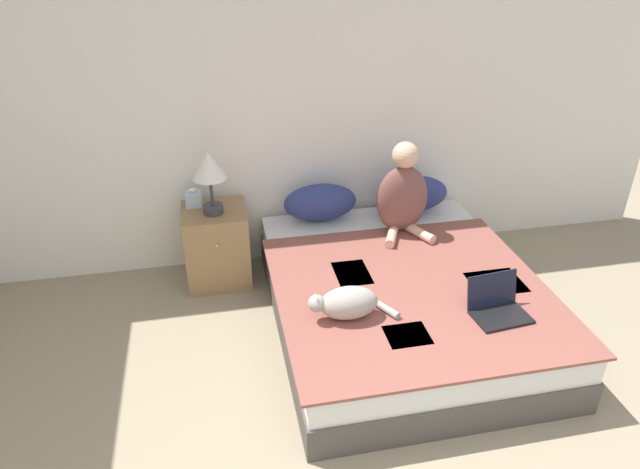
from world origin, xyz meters
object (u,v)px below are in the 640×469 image
(pillow_far, at_px, (413,194))
(pillow_near, at_px, (320,202))
(nightstand, at_px, (217,245))
(table_lamp, at_px, (209,170))
(laptop_open, at_px, (498,307))
(tissue_box, at_px, (193,198))
(cat_tabby, at_px, (347,303))
(person_sitting, at_px, (403,195))
(bed, at_px, (400,299))

(pillow_far, bearing_deg, pillow_near, 180.00)
(nightstand, relative_size, table_lamp, 1.27)
(pillow_near, height_order, laptop_open, pillow_near)
(table_lamp, bearing_deg, tissue_box, 130.59)
(cat_tabby, xyz_separation_m, laptop_open, (0.89, -0.15, -0.05))
(nightstand, relative_size, tissue_box, 4.32)
(pillow_near, relative_size, person_sitting, 0.82)
(pillow_far, distance_m, tissue_box, 1.73)
(person_sitting, bearing_deg, laptop_open, -78.31)
(person_sitting, distance_m, laptop_open, 1.18)
(person_sitting, xyz_separation_m, cat_tabby, (-0.66, -0.97, -0.19))
(bed, bearing_deg, nightstand, 145.55)
(nightstand, distance_m, tissue_box, 0.40)
(person_sitting, xyz_separation_m, nightstand, (-1.38, 0.25, -0.41))
(pillow_far, bearing_deg, cat_tabby, -123.99)
(pillow_far, bearing_deg, laptop_open, -88.74)
(pillow_near, xyz_separation_m, pillow_far, (0.76, 0.00, 0.00))
(pillow_near, bearing_deg, person_sitting, -28.66)
(pillow_far, xyz_separation_m, nightstand, (-1.59, -0.06, -0.26))
(person_sitting, relative_size, tissue_box, 5.02)
(table_lamp, bearing_deg, bed, -33.07)
(bed, distance_m, table_lamp, 1.62)
(nightstand, bearing_deg, pillow_far, 2.20)
(tissue_box, bearing_deg, pillow_far, -1.93)
(pillow_far, distance_m, table_lamp, 1.63)
(pillow_far, height_order, nightstand, pillow_far)
(pillow_far, bearing_deg, tissue_box, 178.07)
(cat_tabby, relative_size, nightstand, 0.90)
(nightstand, xyz_separation_m, table_lamp, (-0.00, -0.04, 0.64))
(laptop_open, bearing_deg, nightstand, 133.89)
(person_sitting, relative_size, laptop_open, 1.98)
(bed, distance_m, nightstand, 1.46)
(pillow_near, distance_m, cat_tabby, 1.28)
(table_lamp, relative_size, tissue_box, 3.40)
(cat_tabby, bearing_deg, nightstand, -58.78)
(bed, distance_m, pillow_far, 1.03)
(nightstand, distance_m, table_lamp, 0.64)
(pillow_far, height_order, cat_tabby, pillow_far)
(cat_tabby, bearing_deg, bed, -140.44)
(table_lamp, xyz_separation_m, tissue_box, (-0.14, 0.16, -0.28))
(cat_tabby, height_order, laptop_open, laptop_open)
(pillow_near, distance_m, tissue_box, 0.97)
(cat_tabby, relative_size, tissue_box, 3.91)
(person_sitting, distance_m, cat_tabby, 1.19)
(bed, relative_size, person_sitting, 2.99)
(tissue_box, bearing_deg, cat_tabby, -57.17)
(bed, xyz_separation_m, pillow_near, (-0.38, 0.89, 0.36))
(person_sitting, height_order, nightstand, person_sitting)
(table_lamp, bearing_deg, cat_tabby, -58.35)
(cat_tabby, bearing_deg, pillow_near, -94.00)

